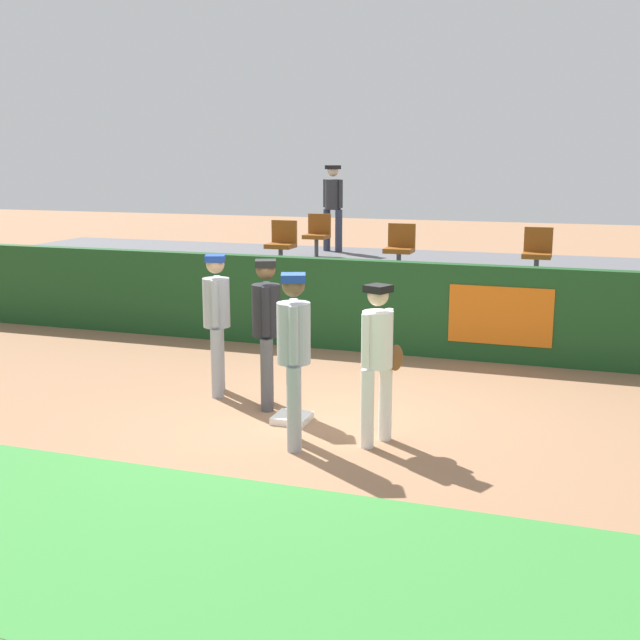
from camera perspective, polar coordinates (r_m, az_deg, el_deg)
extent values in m
plane|color=#936B4C|center=(9.13, -0.90, -7.36)|extent=(60.00, 60.00, 0.00)
cube|color=#388438|center=(6.48, -10.75, -15.87)|extent=(18.00, 2.80, 0.01)
cube|color=white|center=(9.13, -2.04, -7.12)|extent=(0.40, 0.40, 0.08)
cylinder|color=white|center=(8.47, 4.76, -5.96)|extent=(0.14, 0.14, 0.84)
cylinder|color=white|center=(8.24, 3.44, -6.44)|extent=(0.14, 0.14, 0.84)
cylinder|color=white|center=(8.17, 4.18, -1.41)|extent=(0.43, 0.43, 0.59)
sphere|color=beige|center=(8.07, 4.23, 1.79)|extent=(0.22, 0.22, 0.22)
cube|color=black|center=(8.06, 4.24, 2.28)|extent=(0.30, 0.30, 0.08)
cylinder|color=white|center=(8.31, 5.03, -1.06)|extent=(0.09, 0.09, 0.55)
cylinder|color=white|center=(8.01, 3.31, -1.52)|extent=(0.09, 0.09, 0.55)
ellipsoid|color=brown|center=(8.31, 5.52, -2.74)|extent=(0.19, 0.23, 0.28)
cylinder|color=#9EA3AD|center=(10.31, -7.35, -2.69)|extent=(0.15, 0.15, 0.88)
cylinder|color=#9EA3AD|center=(10.00, -7.48, -3.14)|extent=(0.15, 0.15, 0.88)
cylinder|color=#9EA3AD|center=(9.99, -7.53, 1.26)|extent=(0.44, 0.44, 0.62)
sphere|color=tan|center=(9.91, -7.60, 4.02)|extent=(0.23, 0.23, 0.23)
cube|color=#193899|center=(9.90, -7.61, 4.45)|extent=(0.31, 0.31, 0.08)
cylinder|color=#9EA3AD|center=(10.19, -7.44, 1.58)|extent=(0.09, 0.09, 0.58)
cylinder|color=#9EA3AD|center=(9.78, -7.62, 1.16)|extent=(0.09, 0.09, 0.58)
cylinder|color=#9EA3AD|center=(8.43, -1.88, -5.80)|extent=(0.15, 0.15, 0.90)
cylinder|color=#9EA3AD|center=(8.11, -1.90, -6.50)|extent=(0.15, 0.15, 0.90)
cylinder|color=#9EA3AD|center=(8.07, -1.92, -0.95)|extent=(0.45, 0.45, 0.63)
sphere|color=brown|center=(7.97, -1.95, 2.53)|extent=(0.24, 0.24, 0.24)
cube|color=#193899|center=(7.96, -1.95, 3.07)|extent=(0.32, 0.32, 0.08)
cylinder|color=#9EA3AD|center=(8.27, -1.91, -0.49)|extent=(0.09, 0.09, 0.59)
cylinder|color=#9EA3AD|center=(7.86, -1.94, -1.14)|extent=(0.09, 0.09, 0.59)
cylinder|color=#4C4C51|center=(9.71, -3.84, -3.49)|extent=(0.15, 0.15, 0.89)
cylinder|color=#4C4C51|center=(9.40, -3.87, -4.01)|extent=(0.15, 0.15, 0.89)
cylinder|color=black|center=(9.38, -3.92, 0.70)|extent=(0.44, 0.44, 0.62)
sphere|color=brown|center=(9.30, -3.96, 3.66)|extent=(0.23, 0.23, 0.23)
cube|color=black|center=(9.29, -3.97, 4.12)|extent=(0.32, 0.32, 0.08)
cylinder|color=black|center=(9.58, -3.90, 1.06)|extent=(0.09, 0.09, 0.58)
cylinder|color=black|center=(9.17, -3.94, 0.58)|extent=(0.09, 0.09, 0.58)
cube|color=#19471E|center=(12.20, 4.65, 0.95)|extent=(18.00, 0.24, 1.43)
cube|color=orange|center=(11.78, 12.93, 0.31)|extent=(1.50, 0.02, 0.86)
cube|color=#59595E|center=(14.71, 7.10, 1.96)|extent=(18.00, 4.80, 1.04)
cylinder|color=#4C4C51|center=(14.10, -2.87, 4.59)|extent=(0.08, 0.08, 0.40)
cube|color=#8C4714|center=(14.08, -2.88, 5.39)|extent=(0.47, 0.44, 0.08)
cube|color=#8C4714|center=(14.23, -2.60, 6.44)|extent=(0.47, 0.06, 0.40)
cylinder|color=#4C4C51|center=(13.46, 5.73, 4.20)|extent=(0.08, 0.08, 0.40)
cube|color=#8C4714|center=(13.43, 5.74, 5.05)|extent=(0.47, 0.44, 0.08)
cube|color=#8C4714|center=(13.59, 5.95, 6.14)|extent=(0.47, 0.06, 0.40)
cylinder|color=#4C4C51|center=(15.76, -0.26, 5.35)|extent=(0.08, 0.08, 0.40)
cube|color=#8C4714|center=(15.74, -0.26, 6.07)|extent=(0.47, 0.44, 0.08)
cube|color=#8C4714|center=(15.89, -0.04, 7.00)|extent=(0.47, 0.06, 0.40)
cylinder|color=#4C4C51|center=(13.14, 15.40, 3.66)|extent=(0.08, 0.08, 0.40)
cube|color=#8C4714|center=(13.11, 15.44, 4.53)|extent=(0.45, 0.44, 0.08)
cube|color=#8C4714|center=(13.28, 15.55, 5.65)|extent=(0.45, 0.06, 0.40)
cylinder|color=#33384C|center=(16.54, 1.37, 6.48)|extent=(0.15, 0.15, 0.88)
cylinder|color=#33384C|center=(16.74, 0.50, 6.54)|extent=(0.15, 0.15, 0.88)
cylinder|color=#333338|center=(16.59, 0.94, 9.08)|extent=(0.44, 0.44, 0.62)
sphere|color=beige|center=(16.57, 0.95, 10.76)|extent=(0.23, 0.23, 0.23)
cube|color=black|center=(16.57, 0.95, 11.01)|extent=(0.31, 0.31, 0.08)
cylinder|color=#333338|center=(16.46, 1.51, 9.13)|extent=(0.09, 0.09, 0.58)
cylinder|color=#333338|center=(16.71, 0.38, 9.17)|extent=(0.09, 0.09, 0.58)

